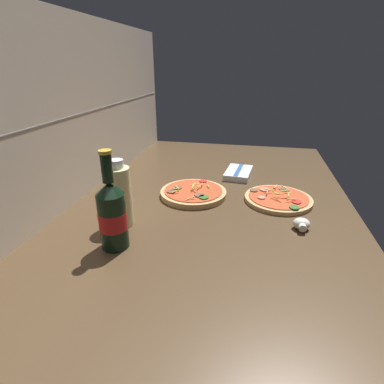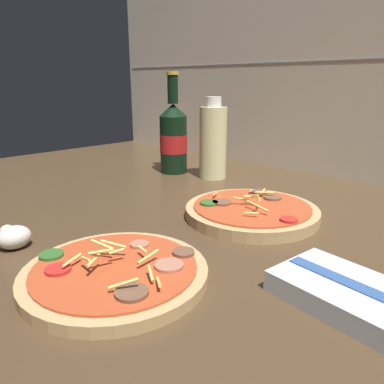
{
  "view_description": "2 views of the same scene",
  "coord_description": "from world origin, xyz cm",
  "px_view_note": "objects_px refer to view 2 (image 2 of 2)",
  "views": [
    {
      "loc": [
        -88.23,
        -11.31,
        45.43
      ],
      "look_at": [
        -8.91,
        5.22,
        10.37
      ],
      "focal_mm": 28.0,
      "sensor_mm": 36.0,
      "label": 1
    },
    {
      "loc": [
        42.25,
        -42.78,
        25.49
      ],
      "look_at": [
        -2.21,
        1.1,
        6.85
      ],
      "focal_mm": 35.0,
      "sensor_mm": 36.0,
      "label": 2
    }
  ],
  "objects_px": {
    "dish_towel": "(353,296)",
    "oil_bottle": "(213,141)",
    "pizza_near": "(116,273)",
    "beer_bottle": "(173,137)",
    "mushroom_left": "(13,237)",
    "pizza_far": "(251,211)"
  },
  "relations": [
    {
      "from": "mushroom_left",
      "to": "pizza_far",
      "type": "bearing_deg",
      "value": 64.26
    },
    {
      "from": "dish_towel",
      "to": "beer_bottle",
      "type": "bearing_deg",
      "value": 155.06
    },
    {
      "from": "mushroom_left",
      "to": "dish_towel",
      "type": "xyz_separation_m",
      "value": [
        0.4,
        0.2,
        -0.0
      ]
    },
    {
      "from": "pizza_near",
      "to": "dish_towel",
      "type": "distance_m",
      "value": 0.27
    },
    {
      "from": "pizza_near",
      "to": "dish_towel",
      "type": "relative_size",
      "value": 1.31
    },
    {
      "from": "mushroom_left",
      "to": "dish_towel",
      "type": "relative_size",
      "value": 0.29
    },
    {
      "from": "dish_towel",
      "to": "pizza_near",
      "type": "bearing_deg",
      "value": -146.62
    },
    {
      "from": "beer_bottle",
      "to": "mushroom_left",
      "type": "height_order",
      "value": "beer_bottle"
    },
    {
      "from": "beer_bottle",
      "to": "mushroom_left",
      "type": "relative_size",
      "value": 5.11
    },
    {
      "from": "oil_bottle",
      "to": "dish_towel",
      "type": "distance_m",
      "value": 0.57
    },
    {
      "from": "pizza_far",
      "to": "mushroom_left",
      "type": "xyz_separation_m",
      "value": [
        -0.16,
        -0.34,
        0.01
      ]
    },
    {
      "from": "beer_bottle",
      "to": "pizza_near",
      "type": "bearing_deg",
      "value": -49.22
    },
    {
      "from": "beer_bottle",
      "to": "oil_bottle",
      "type": "bearing_deg",
      "value": 15.17
    },
    {
      "from": "dish_towel",
      "to": "oil_bottle",
      "type": "bearing_deg",
      "value": 147.61
    },
    {
      "from": "mushroom_left",
      "to": "beer_bottle",
      "type": "bearing_deg",
      "value": 111.19
    },
    {
      "from": "pizza_near",
      "to": "beer_bottle",
      "type": "xyz_separation_m",
      "value": [
        -0.36,
        0.42,
        0.08
      ]
    },
    {
      "from": "pizza_far",
      "to": "beer_bottle",
      "type": "xyz_separation_m",
      "value": [
        -0.35,
        0.13,
        0.08
      ]
    },
    {
      "from": "beer_bottle",
      "to": "dish_towel",
      "type": "bearing_deg",
      "value": -24.94
    },
    {
      "from": "pizza_near",
      "to": "mushroom_left",
      "type": "relative_size",
      "value": 4.54
    },
    {
      "from": "oil_bottle",
      "to": "mushroom_left",
      "type": "bearing_deg",
      "value": -81.66
    },
    {
      "from": "pizza_far",
      "to": "oil_bottle",
      "type": "height_order",
      "value": "oil_bottle"
    },
    {
      "from": "pizza_near",
      "to": "mushroom_left",
      "type": "distance_m",
      "value": 0.19
    }
  ]
}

